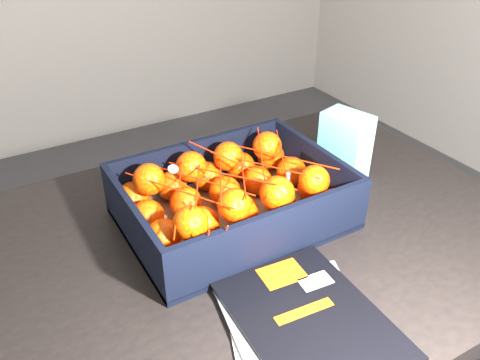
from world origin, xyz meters
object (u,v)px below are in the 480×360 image
magazine_stack (303,325)px  retail_carton (345,146)px  produce_crate (232,205)px  table (231,278)px

magazine_stack → retail_carton: 0.48m
produce_crate → table: bearing=-122.3°
magazine_stack → produce_crate: (0.05, 0.30, 0.02)m
produce_crate → magazine_stack: bearing=-98.8°
produce_crate → retail_carton: 0.31m
produce_crate → retail_carton: bearing=3.9°
produce_crate → retail_carton: retail_carton is taller
produce_crate → retail_carton: size_ratio=2.72×
table → magazine_stack: bearing=-92.7°
magazine_stack → produce_crate: 0.31m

